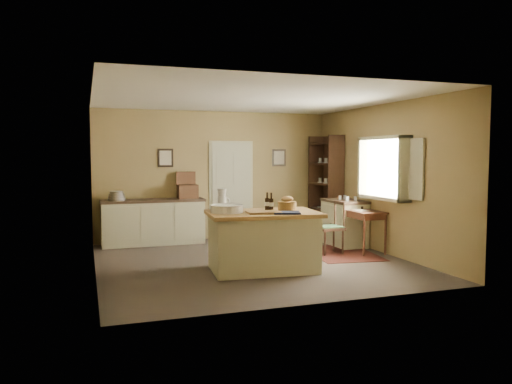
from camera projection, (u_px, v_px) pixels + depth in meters
ground at (252, 262)px, 8.33m from camera, size 5.00×5.00×0.00m
wall_back at (215, 175)px, 10.59m from camera, size 5.00×0.10×2.70m
wall_front at (320, 191)px, 5.88m from camera, size 5.00×0.10×2.70m
wall_left at (93, 184)px, 7.43m from camera, size 0.10×5.00×2.70m
wall_right at (383, 179)px, 9.04m from camera, size 0.10×5.00×2.70m
ceiling at (252, 98)px, 8.13m from camera, size 5.00×5.00×0.00m
door at (231, 189)px, 10.70m from camera, size 0.97×0.06×2.11m
framed_prints at (224, 158)px, 10.61m from camera, size 2.82×0.02×0.38m
window at (386, 168)px, 8.81m from camera, size 0.25×1.99×1.12m
work_island at (262, 239)px, 7.68m from camera, size 1.77×1.24×1.20m
sideboard at (154, 220)px, 9.94m from camera, size 2.03×0.58×1.18m
rug at (341, 253)px, 9.03m from camera, size 1.29×1.72×0.01m
writing_desk at (364, 216)px, 9.13m from camera, size 0.51×0.84×0.82m
desk_chair at (330, 228)px, 8.97m from camera, size 0.44×0.44×0.93m
right_cabinet at (344, 222)px, 9.82m from camera, size 0.57×1.03×0.99m
shelving_unit at (328, 187)px, 10.80m from camera, size 0.37×0.99×2.19m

